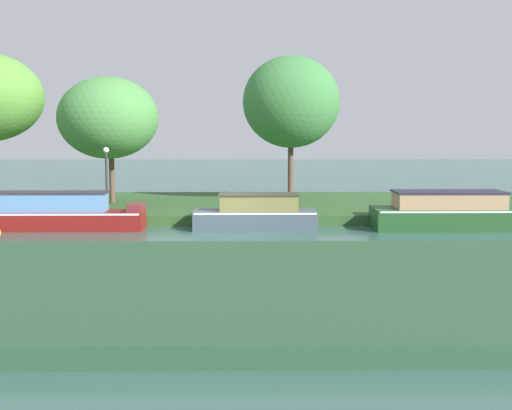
# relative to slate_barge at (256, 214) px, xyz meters

# --- Properties ---
(ground_plane) EXTENTS (120.00, 120.00, 0.00)m
(ground_plane) POSITION_rel_slate_barge_xyz_m (-1.22, -1.20, -0.56)
(ground_plane) COLOR #32594F
(riverbank_far) EXTENTS (72.00, 10.00, 0.40)m
(riverbank_far) POSITION_rel_slate_barge_xyz_m (-1.22, 5.80, -0.36)
(riverbank_far) COLOR #305429
(riverbank_far) RESTS_ON ground_plane
(riverbank_near) EXTENTS (72.00, 10.00, 0.40)m
(riverbank_near) POSITION_rel_slate_barge_xyz_m (-1.22, -10.20, -0.36)
(riverbank_near) COLOR #274B2E
(riverbank_near) RESTS_ON ground_plane
(slate_barge) EXTENTS (4.53, 1.56, 1.33)m
(slate_barge) POSITION_rel_slate_barge_xyz_m (0.00, 0.00, 0.00)
(slate_barge) COLOR #434F5B
(slate_barge) RESTS_ON ground_plane
(maroon_narrowboat) EXTENTS (6.31, 1.44, 1.41)m
(maroon_narrowboat) POSITION_rel_slate_barge_xyz_m (-7.44, -0.00, 0.05)
(maroon_narrowboat) COLOR maroon
(maroon_narrowboat) RESTS_ON ground_plane
(forest_cruiser) EXTENTS (5.98, 2.00, 1.41)m
(forest_cruiser) POSITION_rel_slate_barge_xyz_m (7.30, 0.00, 0.05)
(forest_cruiser) COLOR #204C23
(forest_cruiser) RESTS_ON ground_plane
(willow_tree_centre) EXTENTS (4.36, 4.52, 5.55)m
(willow_tree_centre) POSITION_rel_slate_barge_xyz_m (-6.36, 5.00, 3.61)
(willow_tree_centre) COLOR brown
(willow_tree_centre) RESTS_ON riverbank_far
(willow_tree_right) EXTENTS (4.44, 4.10, 6.63)m
(willow_tree_right) POSITION_rel_slate_barge_xyz_m (1.71, 6.61, 4.36)
(willow_tree_right) COLOR brown
(willow_tree_right) RESTS_ON riverbank_far
(lamp_post) EXTENTS (0.24, 0.24, 2.57)m
(lamp_post) POSITION_rel_slate_barge_xyz_m (-6.02, 2.68, 1.48)
(lamp_post) COLOR #333338
(lamp_post) RESTS_ON riverbank_far
(mooring_post_near) EXTENTS (0.14, 0.14, 0.87)m
(mooring_post_near) POSITION_rel_slate_barge_xyz_m (-1.21, 1.58, 0.28)
(mooring_post_near) COLOR #4B3625
(mooring_post_near) RESTS_ON riverbank_far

